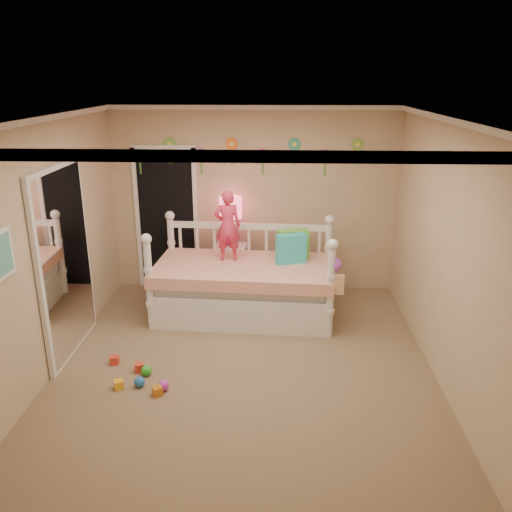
{
  "coord_description": "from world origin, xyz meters",
  "views": [
    {
      "loc": [
        0.34,
        -4.94,
        2.96
      ],
      "look_at": [
        0.1,
        0.6,
        1.05
      ],
      "focal_mm": 36.69,
      "sensor_mm": 36.0,
      "label": 1
    }
  ],
  "objects_px": {
    "child": "(228,226)",
    "nightstand": "(232,269)",
    "daybed": "(244,269)",
    "table_lamp": "(231,213)"
  },
  "relations": [
    {
      "from": "daybed",
      "to": "nightstand",
      "type": "relative_size",
      "value": 3.21
    },
    {
      "from": "child",
      "to": "table_lamp",
      "type": "bearing_deg",
      "value": -94.18
    },
    {
      "from": "child",
      "to": "nightstand",
      "type": "relative_size",
      "value": 1.29
    },
    {
      "from": "daybed",
      "to": "nightstand",
      "type": "xyz_separation_m",
      "value": [
        -0.23,
        0.72,
        -0.27
      ]
    },
    {
      "from": "child",
      "to": "daybed",
      "type": "bearing_deg",
      "value": 139.98
    },
    {
      "from": "daybed",
      "to": "child",
      "type": "bearing_deg",
      "value": 148.56
    },
    {
      "from": "child",
      "to": "nightstand",
      "type": "distance_m",
      "value": 0.98
    },
    {
      "from": "nightstand",
      "to": "table_lamp",
      "type": "distance_m",
      "value": 0.81
    },
    {
      "from": "daybed",
      "to": "nightstand",
      "type": "bearing_deg",
      "value": 110.67
    },
    {
      "from": "nightstand",
      "to": "table_lamp",
      "type": "relative_size",
      "value": 1.04
    }
  ]
}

